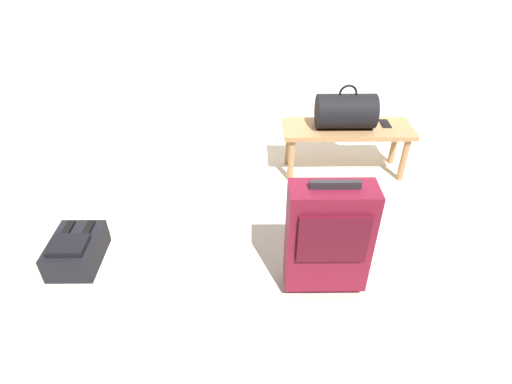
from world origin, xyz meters
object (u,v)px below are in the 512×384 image
(bench, at_px, (347,134))
(cell_phone, at_px, (385,123))
(suitcase_upright_burgundy, at_px, (328,237))
(duffel_bag_black, at_px, (346,111))
(backpack_dark, at_px, (76,250))

(bench, bearing_deg, cell_phone, 9.11)
(bench, relative_size, cell_phone, 6.94)
(suitcase_upright_burgundy, bearing_deg, bench, 74.77)
(duffel_bag_black, height_order, backpack_dark, duffel_bag_black)
(cell_phone, bearing_deg, duffel_bag_black, -171.76)
(duffel_bag_black, xyz_separation_m, suitcase_upright_burgundy, (-0.31, -1.25, -0.16))
(suitcase_upright_burgundy, distance_m, backpack_dark, 1.51)
(duffel_bag_black, height_order, cell_phone, duffel_bag_black)
(suitcase_upright_burgundy, height_order, backpack_dark, suitcase_upright_burgundy)
(bench, xyz_separation_m, backpack_dark, (-1.81, -1.04, -0.25))
(cell_phone, relative_size, suitcase_upright_burgundy, 0.20)
(backpack_dark, bearing_deg, suitcase_upright_burgundy, -8.12)
(bench, relative_size, backpack_dark, 2.63)
(duffel_bag_black, relative_size, suitcase_upright_burgundy, 0.61)
(cell_phone, height_order, suitcase_upright_burgundy, suitcase_upright_burgundy)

